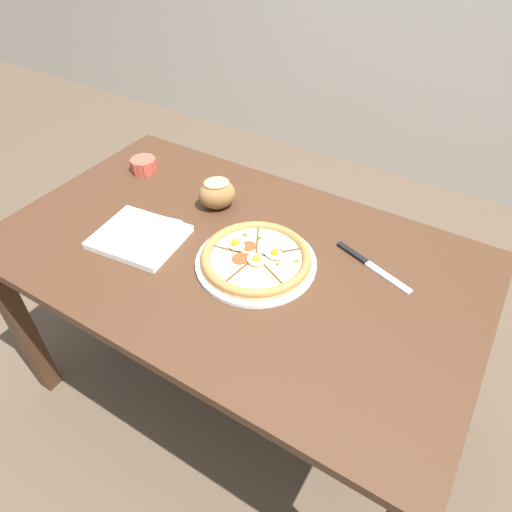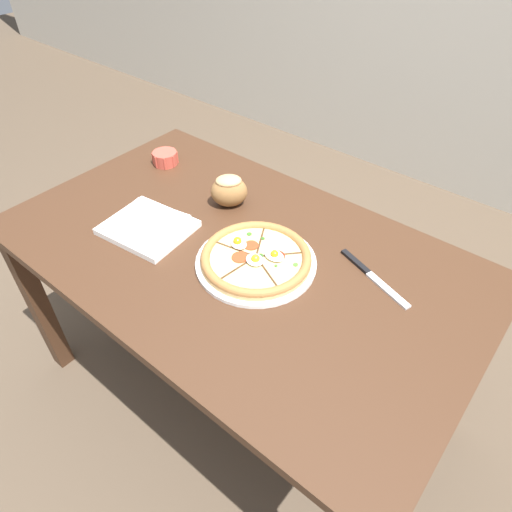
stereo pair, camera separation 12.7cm
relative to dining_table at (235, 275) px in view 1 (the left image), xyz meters
name	(u,v)px [view 1 (the left image)]	position (x,y,z in m)	size (l,w,h in m)	color
ground_plane	(240,388)	(0.00, 0.00, -0.63)	(12.00, 12.00, 0.00)	brown
dining_table	(235,275)	(0.00, 0.00, 0.00)	(1.42, 0.85, 0.72)	#422819
pizza	(256,259)	(0.08, -0.01, 0.11)	(0.34, 0.34, 0.05)	white
ramekin_bowl	(144,165)	(-0.53, 0.20, 0.12)	(0.10, 0.10, 0.05)	#C64C3D
napkin_folded	(139,235)	(-0.27, -0.10, 0.11)	(0.27, 0.24, 0.04)	white
bread_piece_near	(217,193)	(-0.17, 0.16, 0.15)	(0.15, 0.15, 0.11)	olive
knife_main	(371,266)	(0.37, 0.15, 0.10)	(0.25, 0.10, 0.01)	silver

